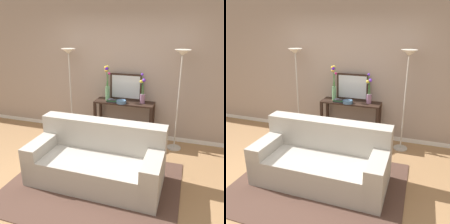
# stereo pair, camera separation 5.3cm
# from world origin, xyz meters

# --- Properties ---
(ground_plane) EXTENTS (16.00, 16.00, 0.02)m
(ground_plane) POSITION_xyz_m (0.00, 0.00, -0.01)
(ground_plane) COLOR #9E754C
(back_wall) EXTENTS (12.00, 0.15, 2.96)m
(back_wall) POSITION_xyz_m (0.00, 2.02, 1.48)
(back_wall) COLOR white
(back_wall) RESTS_ON ground
(area_rug) EXTENTS (2.47, 1.96, 0.01)m
(area_rug) POSITION_xyz_m (0.14, 0.08, 0.01)
(area_rug) COLOR #51382D
(area_rug) RESTS_ON ground
(couch) EXTENTS (1.95, 0.90, 0.88)m
(couch) POSITION_xyz_m (0.14, 0.24, 0.31)
(couch) COLOR #ADA89E
(couch) RESTS_ON ground
(console_table) EXTENTS (1.17, 0.37, 0.82)m
(console_table) POSITION_xyz_m (0.16, 1.71, 0.56)
(console_table) COLOR black
(console_table) RESTS_ON ground
(floor_lamp_left) EXTENTS (0.28, 0.28, 1.81)m
(floor_lamp_left) POSITION_xyz_m (-0.97, 1.64, 1.42)
(floor_lamp_left) COLOR #B7B2A8
(floor_lamp_left) RESTS_ON ground
(floor_lamp_right) EXTENTS (0.28, 0.28, 1.85)m
(floor_lamp_right) POSITION_xyz_m (1.18, 1.64, 1.45)
(floor_lamp_right) COLOR #B7B2A8
(floor_lamp_right) RESTS_ON ground
(wall_mirror) EXTENTS (0.64, 0.02, 0.52)m
(wall_mirror) POSITION_xyz_m (0.14, 1.86, 1.08)
(wall_mirror) COLOR black
(wall_mirror) RESTS_ON console_table
(vase_tall_flowers) EXTENTS (0.11, 0.13, 0.69)m
(vase_tall_flowers) POSITION_xyz_m (-0.20, 1.72, 1.15)
(vase_tall_flowers) COLOR #669E6B
(vase_tall_flowers) RESTS_ON console_table
(vase_short_flowers) EXTENTS (0.12, 0.11, 0.58)m
(vase_short_flowers) POSITION_xyz_m (0.50, 1.73, 1.05)
(vase_short_flowers) COLOR gray
(vase_short_flowers) RESTS_ON console_table
(fruit_bowl) EXTENTS (0.19, 0.19, 0.06)m
(fruit_bowl) POSITION_xyz_m (0.13, 1.59, 0.85)
(fruit_bowl) COLOR #4C7093
(fruit_bowl) RESTS_ON console_table
(book_stack) EXTENTS (0.20, 0.13, 0.06)m
(book_stack) POSITION_xyz_m (-0.07, 1.61, 0.84)
(book_stack) COLOR #2D2D33
(book_stack) RESTS_ON console_table
(book_row_under_console) EXTENTS (0.40, 0.18, 0.13)m
(book_row_under_console) POSITION_xyz_m (-0.13, 1.71, 0.06)
(book_row_under_console) COLOR tan
(book_row_under_console) RESTS_ON ground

